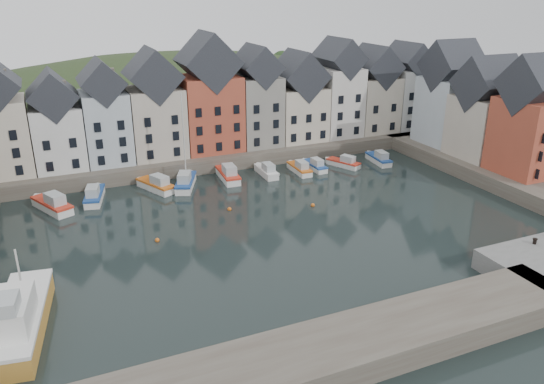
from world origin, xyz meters
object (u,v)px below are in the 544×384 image
mooring_bollard (535,241)px  boat_a (53,205)px  boat_d (185,182)px  large_vessel (19,319)px

mooring_bollard → boat_a: bearing=142.6°
boat_d → large_vessel: boat_d is taller
boat_a → mooring_bollard: mooring_bollard is taller
boat_a → boat_d: size_ratio=0.55×
large_vessel → mooring_bollard: size_ratio=23.25×
mooring_bollard → large_vessel: bearing=171.3°
boat_d → mooring_bollard: size_ratio=23.38×
large_vessel → mooring_bollard: (46.65, -7.17, 0.76)m
boat_a → large_vessel: (-3.46, -25.84, 0.76)m
boat_a → mooring_bollard: bearing=-61.9°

